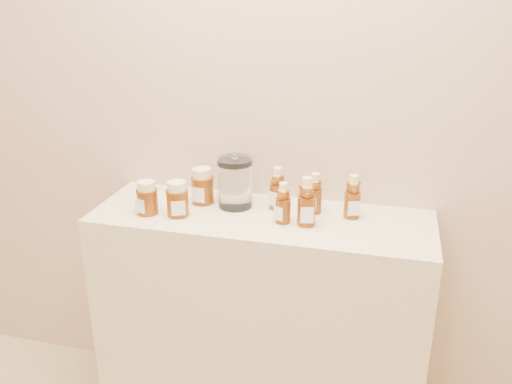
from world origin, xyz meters
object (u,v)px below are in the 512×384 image
(bear_bottle_front_left, at_px, (283,200))
(glass_canister, at_px, (235,181))
(honey_jar_left, at_px, (147,198))
(bear_bottle_back_left, at_px, (278,185))
(display_table, at_px, (260,323))

(bear_bottle_front_left, distance_m, glass_canister, 0.22)
(honey_jar_left, xyz_separation_m, glass_canister, (0.28, 0.14, 0.04))
(bear_bottle_front_left, height_order, glass_canister, glass_canister)
(bear_bottle_back_left, xyz_separation_m, bear_bottle_front_left, (0.04, -0.11, -0.01))
(display_table, height_order, bear_bottle_back_left, bear_bottle_back_left)
(display_table, height_order, honey_jar_left, honey_jar_left)
(bear_bottle_back_left, relative_size, bear_bottle_front_left, 1.09)
(bear_bottle_front_left, bearing_deg, display_table, -177.17)
(glass_canister, bearing_deg, bear_bottle_front_left, -25.68)
(honey_jar_left, bearing_deg, bear_bottle_back_left, 40.52)
(bear_bottle_front_left, xyz_separation_m, honey_jar_left, (-0.48, -0.04, -0.02))
(bear_bottle_front_left, relative_size, glass_canister, 0.81)
(display_table, xyz_separation_m, bear_bottle_back_left, (0.04, 0.08, 0.54))
(display_table, bearing_deg, bear_bottle_front_left, -21.95)
(display_table, bearing_deg, honey_jar_left, -168.64)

